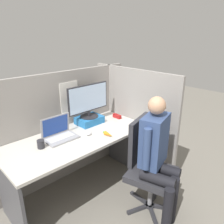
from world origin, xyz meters
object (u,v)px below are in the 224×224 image
at_px(monitor, 88,100).
at_px(laptop, 59,134).
at_px(carrot_toy, 109,134).
at_px(office_chair, 146,163).
at_px(paper_box, 89,120).
at_px(person, 158,152).
at_px(stapler, 117,116).
at_px(pen_cup, 41,144).

xyz_separation_m(monitor, laptop, (-0.50, -0.11, -0.26)).
distance_m(carrot_toy, office_chair, 0.52).
distance_m(laptop, carrot_toy, 0.54).
xyz_separation_m(paper_box, monitor, (0.00, 0.00, 0.27)).
relative_size(paper_box, laptop, 0.91).
xyz_separation_m(monitor, office_chair, (0.08, -0.87, -0.54)).
height_order(paper_box, person, person).
xyz_separation_m(stapler, office_chair, (-0.30, -0.75, -0.26)).
relative_size(laptop, carrot_toy, 2.37).
bearing_deg(laptop, monitor, 11.90).
relative_size(monitor, person, 0.46).
relative_size(monitor, stapler, 4.58).
relative_size(carrot_toy, person, 0.11).
bearing_deg(monitor, paper_box, -90.00).
height_order(carrot_toy, pen_cup, pen_cup).
xyz_separation_m(carrot_toy, office_chair, (0.16, -0.42, -0.26)).
distance_m(carrot_toy, person, 0.59).
distance_m(paper_box, stapler, 0.40).
bearing_deg(person, office_chair, 74.20).
distance_m(paper_box, laptop, 0.51).
height_order(laptop, office_chair, laptop).
bearing_deg(paper_box, monitor, 90.00).
relative_size(paper_box, office_chair, 0.32).
bearing_deg(laptop, paper_box, 11.60).
xyz_separation_m(office_chair, person, (-0.04, -0.16, 0.23)).
relative_size(monitor, office_chair, 0.60).
distance_m(stapler, carrot_toy, 0.57).
bearing_deg(carrot_toy, stapler, 34.95).
bearing_deg(paper_box, laptop, -168.40).
bearing_deg(stapler, carrot_toy, -145.05).
height_order(laptop, stapler, laptop).
xyz_separation_m(monitor, stapler, (0.38, -0.12, -0.28)).
bearing_deg(pen_cup, person, -47.72).
xyz_separation_m(laptop, stapler, (0.89, -0.02, -0.02)).
xyz_separation_m(laptop, office_chair, (0.58, -0.76, -0.28)).
bearing_deg(monitor, office_chair, -84.59).
distance_m(office_chair, pen_cup, 1.13).
xyz_separation_m(carrot_toy, pen_cup, (-0.67, 0.29, 0.02)).
height_order(monitor, person, person).
bearing_deg(laptop, stapler, -1.03).
height_order(paper_box, pen_cup, paper_box).
height_order(monitor, carrot_toy, monitor).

